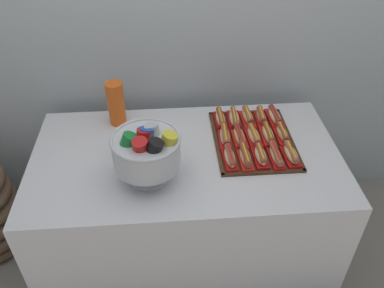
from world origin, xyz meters
name	(u,v)px	position (x,y,z in m)	size (l,w,h in m)	color
ground_plane	(187,249)	(0.00, 0.00, 0.00)	(10.00, 10.00, 0.00)	gray
back_wall	(178,8)	(0.00, 0.56, 1.30)	(6.00, 0.10, 2.60)	#B2BCC1
buffet_table	(187,205)	(0.00, 0.00, 0.40)	(1.54, 0.85, 0.76)	silver
serving_tray	(253,140)	(0.36, 0.08, 0.77)	(0.41, 0.53, 0.01)	#472B19
hot_dog_0	(230,157)	(0.21, -0.08, 0.80)	(0.06, 0.16, 0.06)	#B21414
hot_dog_1	(245,157)	(0.28, -0.08, 0.80)	(0.06, 0.17, 0.06)	red
hot_dog_2	(261,156)	(0.36, -0.08, 0.80)	(0.06, 0.16, 0.06)	#B21414
hot_dog_3	(276,155)	(0.43, -0.08, 0.80)	(0.06, 0.18, 0.06)	#B21414
hot_dog_4	(291,154)	(0.51, -0.08, 0.80)	(0.08, 0.17, 0.06)	#B21414
hot_dog_5	(225,136)	(0.21, 0.08, 0.80)	(0.07, 0.18, 0.06)	red
hot_dog_6	(239,137)	(0.28, 0.08, 0.80)	(0.07, 0.18, 0.06)	red
hot_dog_7	(254,136)	(0.36, 0.08, 0.80)	(0.07, 0.17, 0.06)	#B21414
hot_dog_8	(268,134)	(0.43, 0.08, 0.80)	(0.06, 0.17, 0.06)	red
hot_dog_9	(282,134)	(0.51, 0.08, 0.80)	(0.06, 0.16, 0.06)	red
hot_dog_10	(220,119)	(0.21, 0.25, 0.80)	(0.06, 0.17, 0.06)	#B21414
hot_dog_11	(234,118)	(0.28, 0.25, 0.80)	(0.08, 0.18, 0.06)	#B21414
hot_dog_12	(248,117)	(0.36, 0.25, 0.80)	(0.07, 0.17, 0.07)	red
hot_dog_13	(261,117)	(0.43, 0.25, 0.80)	(0.06, 0.16, 0.06)	red
hot_dog_14	(275,116)	(0.51, 0.25, 0.80)	(0.08, 0.19, 0.06)	red
punch_bowl	(147,150)	(-0.18, -0.16, 0.94)	(0.31, 0.31, 0.29)	silver
cup_stack	(116,104)	(-0.35, 0.31, 0.89)	(0.09, 0.09, 0.25)	#EA5B19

